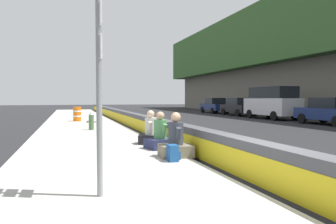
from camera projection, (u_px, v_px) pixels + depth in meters
ground_plane at (262, 188)px, 5.94m from camera, size 160.00×160.00×0.00m
sidewalk_strip at (119, 198)px, 5.15m from camera, size 80.00×4.40×0.14m
jersey_barrier at (263, 166)px, 5.92m from camera, size 76.00×0.45×0.85m
route_sign_post at (99, 61)px, 4.92m from camera, size 0.44×0.09×3.60m
fire_hydrant at (91, 121)px, 15.45m from camera, size 0.26×0.46×0.88m
seated_person_foreground at (176, 143)px, 8.38m from camera, size 0.77×0.88×1.16m
seated_person_middle at (160, 137)px, 9.75m from camera, size 0.86×0.95×1.12m
seated_person_rear at (151, 133)px, 10.79m from camera, size 0.89×0.97×1.12m
backpack at (173, 153)px, 7.78m from camera, size 0.32×0.28×0.40m
construction_barrel at (77, 114)px, 21.43m from camera, size 0.54×0.54×0.95m
parked_car_third at (330, 111)px, 20.03m from camera, size 4.51×1.96×1.71m
parked_car_fourth at (272, 102)px, 25.57m from camera, size 5.13×2.16×2.56m
parked_car_midline at (239, 107)px, 30.86m from camera, size 4.53×2.01×1.71m
parked_car_far at (215, 105)px, 36.17m from camera, size 4.55×2.05×1.71m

